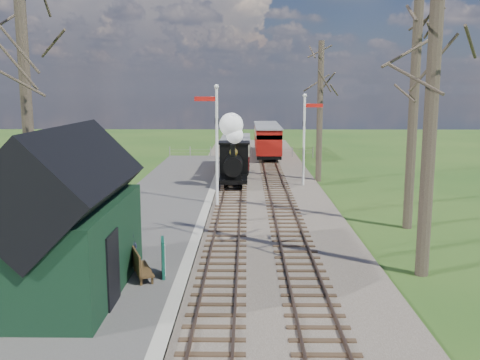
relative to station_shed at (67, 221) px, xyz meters
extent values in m
ellipsoid|color=#385B23|center=(-20.70, 56.00, -17.03)|extent=(57.60, 36.00, 16.20)
ellipsoid|color=#385B23|center=(14.30, 61.00, -20.31)|extent=(70.40, 44.00, 19.80)
ellipsoid|color=#385B23|center=(-3.70, 66.00, -18.67)|extent=(64.00, 40.00, 18.00)
cube|color=brown|center=(5.60, 18.00, -2.22)|extent=(8.00, 60.00, 0.10)
cube|color=brown|center=(3.80, 18.00, -2.13)|extent=(0.07, 60.00, 0.12)
cube|color=brown|center=(4.80, 18.00, -2.13)|extent=(0.07, 60.00, 0.12)
cube|color=#38281C|center=(4.30, 18.00, -2.17)|extent=(1.60, 60.00, 0.09)
cube|color=brown|center=(6.40, 18.00, -2.13)|extent=(0.07, 60.00, 0.12)
cube|color=brown|center=(7.40, 18.00, -2.13)|extent=(0.07, 60.00, 0.12)
cube|color=#38281C|center=(6.90, 18.00, -2.17)|extent=(1.60, 60.00, 0.09)
cube|color=#474442|center=(0.80, 10.00, -2.17)|extent=(5.00, 44.00, 0.20)
cube|color=#B2AD9E|center=(3.10, 10.00, -2.16)|extent=(0.40, 44.00, 0.21)
cube|color=black|center=(0.00, 0.00, -0.77)|extent=(3.00, 6.00, 2.60)
cube|color=black|center=(0.00, 0.00, 1.08)|extent=(3.25, 6.30, 3.25)
cube|color=black|center=(1.52, -1.00, -1.07)|extent=(0.06, 1.20, 2.00)
cylinder|color=silver|center=(3.60, 12.00, 0.73)|extent=(0.14, 0.14, 6.00)
sphere|color=silver|center=(3.60, 12.00, 3.83)|extent=(0.24, 0.24, 0.24)
cube|color=#B7140F|center=(3.05, 12.00, 3.23)|extent=(1.10, 0.08, 0.22)
cube|color=black|center=(3.60, 12.00, 2.13)|extent=(0.18, 0.06, 0.30)
cylinder|color=silver|center=(8.60, 18.00, 0.48)|extent=(0.14, 0.14, 5.50)
sphere|color=silver|center=(8.60, 18.00, 3.33)|extent=(0.24, 0.24, 0.24)
cube|color=#B7140F|center=(9.15, 18.00, 2.73)|extent=(1.10, 0.08, 0.22)
cube|color=black|center=(8.60, 18.00, 1.63)|extent=(0.18, 0.06, 0.30)
cylinder|color=#382D23|center=(-3.00, 5.00, 3.23)|extent=(0.41, 0.41, 11.00)
cylinder|color=#382D23|center=(10.80, 2.00, 3.73)|extent=(0.42, 0.42, 12.00)
cylinder|color=#382D23|center=(12.10, 8.00, 2.73)|extent=(0.40, 0.40, 10.00)
cylinder|color=#382D23|center=(9.80, 20.00, 2.23)|extent=(0.39, 0.39, 9.00)
cube|color=slate|center=(4.60, 32.00, -1.52)|extent=(12.60, 0.02, 0.01)
cube|color=slate|center=(4.60, 32.00, -1.82)|extent=(12.60, 0.02, 0.02)
cylinder|color=slate|center=(4.60, 32.00, -1.77)|extent=(0.08, 0.08, 1.00)
cube|color=black|center=(4.30, 17.63, -1.62)|extent=(1.68, 3.95, 0.25)
cylinder|color=black|center=(4.30, 17.04, -0.74)|extent=(1.09, 2.57, 1.09)
cube|color=black|center=(4.30, 18.82, -0.64)|extent=(1.78, 1.58, 1.97)
cylinder|color=black|center=(4.30, 16.06, 0.15)|extent=(0.28, 0.28, 0.79)
sphere|color=gold|center=(4.30, 17.34, -0.04)|extent=(0.51, 0.51, 0.51)
sphere|color=white|center=(4.40, 16.06, 1.09)|extent=(0.99, 0.99, 0.99)
sphere|color=white|center=(4.20, 16.15, 1.68)|extent=(1.38, 1.38, 1.38)
cylinder|color=black|center=(3.80, 16.45, -1.75)|extent=(0.10, 0.63, 0.63)
cylinder|color=black|center=(4.80, 16.45, -1.75)|extent=(0.10, 0.63, 0.63)
cube|color=black|center=(4.30, 23.63, -1.72)|extent=(1.87, 6.91, 0.30)
cube|color=#521412|center=(4.30, 23.63, -1.13)|extent=(1.97, 6.91, 0.89)
cube|color=#BDB48E|center=(4.30, 23.63, -0.24)|extent=(1.97, 6.91, 0.89)
cube|color=slate|center=(4.30, 23.63, 0.25)|extent=(2.07, 7.10, 0.12)
cube|color=black|center=(6.90, 30.40, -1.70)|extent=(1.98, 5.21, 0.31)
cube|color=maroon|center=(6.90, 30.40, -1.08)|extent=(2.08, 5.21, 0.94)
cube|color=#BDB48E|center=(6.90, 30.40, -0.14)|extent=(2.08, 5.21, 0.94)
cube|color=slate|center=(6.90, 30.40, 0.38)|extent=(2.19, 5.41, 0.12)
cube|color=black|center=(6.90, 35.90, -1.70)|extent=(1.98, 5.21, 0.31)
cube|color=maroon|center=(6.90, 35.90, -1.08)|extent=(2.08, 5.21, 0.94)
cube|color=#BDB48E|center=(6.90, 35.90, -0.14)|extent=(2.08, 5.21, 0.94)
cube|color=slate|center=(6.90, 35.90, 0.38)|extent=(2.19, 5.41, 0.12)
cube|color=#0E4434|center=(2.50, 1.27, -1.48)|extent=(0.24, 0.81, 1.18)
cube|color=silver|center=(2.55, 1.28, -1.48)|extent=(0.15, 0.69, 0.97)
cube|color=#432F17|center=(1.88, 1.12, -1.81)|extent=(0.98, 1.62, 0.07)
cube|color=#432F17|center=(1.69, 1.04, -1.51)|extent=(0.62, 1.48, 0.67)
cube|color=#432F17|center=(2.05, 0.45, -1.96)|extent=(0.07, 0.07, 0.22)
cube|color=#432F17|center=(1.71, 1.79, -1.96)|extent=(0.07, 0.07, 0.22)
imported|color=black|center=(1.43, 1.71, -1.40)|extent=(0.46, 0.56, 1.34)
camera|label=1|loc=(5.11, -14.69, 3.69)|focal=40.00mm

